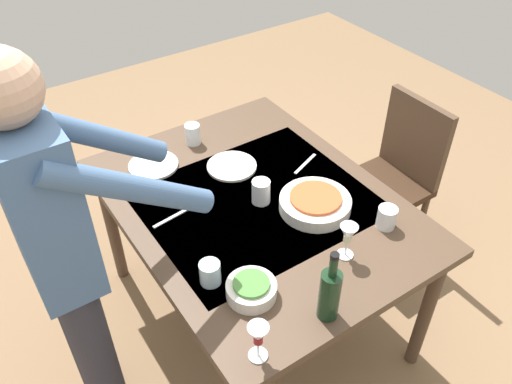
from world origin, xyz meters
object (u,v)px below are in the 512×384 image
object	(u,v)px
serving_bowl_pasta	(315,203)
dinner_plate_far	(153,165)
person_server	(64,252)
wine_glass_right	(258,336)
water_cup_far_left	(210,273)
side_bowl_salad	(251,289)
dining_table	(256,214)
dinner_plate_near	(232,166)
wine_bottle	(330,293)
water_cup_near_left	(387,217)
water_cup_near_right	(261,192)
chair_near	(396,170)
water_cup_far_right	(193,134)
wine_glass_left	(348,236)

from	to	relation	value
serving_bowl_pasta	dinner_plate_far	bearing A→B (deg)	33.66
person_server	wine_glass_right	bearing A→B (deg)	-146.54
water_cup_far_left	side_bowl_salad	bearing A→B (deg)	-146.83
dining_table	dinner_plate_far	distance (m)	0.54
person_server	dinner_plate_near	xyz separation A→B (m)	(0.30, -0.84, -0.19)
wine_bottle	side_bowl_salad	bearing A→B (deg)	38.33
side_bowl_salad	dinner_plate_near	bearing A→B (deg)	-26.58
side_bowl_salad	water_cup_near_left	bearing A→B (deg)	-90.59
wine_glass_right	water_cup_near_right	xyz separation A→B (m)	(0.61, -0.43, -0.05)
chair_near	dinner_plate_far	xyz separation A→B (m)	(0.45, 1.18, 0.25)
dining_table	wine_glass_right	bearing A→B (deg)	146.62
water_cup_far_right	water_cup_near_right	bearing A→B (deg)	-176.98
chair_near	water_cup_far_left	world-z (taller)	chair_near
wine_bottle	water_cup_near_left	world-z (taller)	wine_bottle
water_cup_far_right	wine_glass_left	bearing A→B (deg)	-173.21
water_cup_near_left	dinner_plate_near	world-z (taller)	water_cup_near_left
person_server	chair_near	bearing A→B (deg)	-87.90
person_server	water_cup_near_right	size ratio (longest dim) A/B	15.91
wine_glass_left	serving_bowl_pasta	size ratio (longest dim) A/B	0.50
dining_table	serving_bowl_pasta	world-z (taller)	serving_bowl_pasta
wine_glass_right	water_cup_far_right	bearing A→B (deg)	-19.06
water_cup_far_left	water_cup_near_left	bearing A→B (deg)	-100.89
dinner_plate_far	chair_near	bearing A→B (deg)	-110.88
person_server	wine_glass_right	distance (m)	0.71
dining_table	chair_near	distance (m)	0.94
chair_near	water_cup_near_right	bearing A→B (deg)	92.19
wine_glass_left	dinner_plate_far	xyz separation A→B (m)	(0.92, 0.36, -0.10)
water_cup_near_left	water_cup_far_left	distance (m)	0.75
wine_glass_left	water_cup_far_left	distance (m)	0.52
dining_table	water_cup_near_right	xyz separation A→B (m)	(-0.01, -0.02, 0.13)
water_cup_far_left	water_cup_far_right	xyz separation A→B (m)	(0.81, -0.37, 0.01)
person_server	dinner_plate_near	size ratio (longest dim) A/B	7.34
person_server	side_bowl_salad	size ratio (longest dim) A/B	9.38
dining_table	water_cup_far_right	world-z (taller)	water_cup_far_right
dinner_plate_far	wine_glass_right	bearing A→B (deg)	171.87
chair_near	water_cup_near_left	xyz separation A→B (m)	(-0.44, 0.57, 0.29)
water_cup_far_left	dinner_plate_far	distance (m)	0.76
chair_near	dinner_plate_far	size ratio (longest dim) A/B	3.96
chair_near	wine_glass_left	world-z (taller)	wine_glass_left
side_bowl_salad	dinner_plate_far	size ratio (longest dim) A/B	0.78
water_cup_near_right	dinner_plate_far	xyz separation A→B (m)	(0.48, 0.27, -0.05)
water_cup_near_left	water_cup_far_right	xyz separation A→B (m)	(0.95, 0.36, 0.00)
wine_glass_left	wine_glass_right	bearing A→B (deg)	108.75
dining_table	dinner_plate_near	bearing A→B (deg)	-8.74
wine_bottle	water_cup_far_left	xyz separation A→B (m)	(0.35, 0.26, -0.06)
wine_glass_right	dinner_plate_far	bearing A→B (deg)	-8.13
dining_table	water_cup_far_right	xyz separation A→B (m)	(0.53, 0.01, 0.12)
chair_near	serving_bowl_pasta	world-z (taller)	chair_near
dining_table	person_server	size ratio (longest dim) A/B	0.84
person_server	water_cup_near_left	bearing A→B (deg)	-108.20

